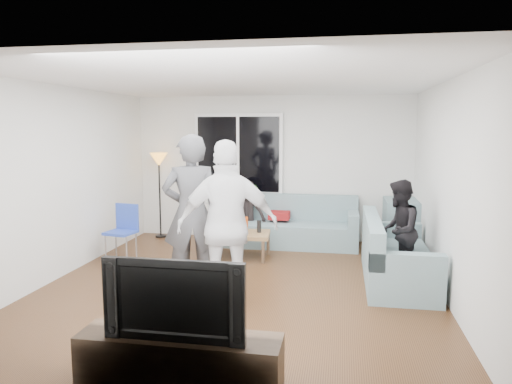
% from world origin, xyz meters
% --- Properties ---
extents(floor, '(5.00, 5.50, 0.04)m').
position_xyz_m(floor, '(0.00, 0.00, -0.02)').
color(floor, '#56351C').
rests_on(floor, ground).
extents(ceiling, '(5.00, 5.50, 0.04)m').
position_xyz_m(ceiling, '(0.00, 0.00, 2.62)').
color(ceiling, white).
rests_on(ceiling, ground).
extents(wall_back, '(5.00, 0.04, 2.60)m').
position_xyz_m(wall_back, '(0.00, 2.77, 1.30)').
color(wall_back, silver).
rests_on(wall_back, ground).
extents(wall_front, '(5.00, 0.04, 2.60)m').
position_xyz_m(wall_front, '(0.00, -2.77, 1.30)').
color(wall_front, silver).
rests_on(wall_front, ground).
extents(wall_left, '(0.04, 5.50, 2.60)m').
position_xyz_m(wall_left, '(-2.52, 0.00, 1.30)').
color(wall_left, silver).
rests_on(wall_left, ground).
extents(wall_right, '(0.04, 5.50, 2.60)m').
position_xyz_m(wall_right, '(2.52, 0.00, 1.30)').
color(wall_right, silver).
rests_on(wall_right, ground).
extents(window_frame, '(1.62, 0.06, 1.47)m').
position_xyz_m(window_frame, '(-0.60, 2.69, 1.55)').
color(window_frame, white).
rests_on(window_frame, wall_back).
extents(window_glass, '(1.50, 0.02, 1.35)m').
position_xyz_m(window_glass, '(-0.60, 2.65, 1.55)').
color(window_glass, black).
rests_on(window_glass, window_frame).
extents(window_mullion, '(0.05, 0.03, 1.35)m').
position_xyz_m(window_mullion, '(-0.60, 2.64, 1.55)').
color(window_mullion, white).
rests_on(window_mullion, window_frame).
extents(radiator, '(1.30, 0.12, 0.62)m').
position_xyz_m(radiator, '(-0.60, 2.65, 0.31)').
color(radiator, silver).
rests_on(radiator, floor).
extents(potted_plant, '(0.26, 0.23, 0.39)m').
position_xyz_m(potted_plant, '(-0.33, 2.62, 0.81)').
color(potted_plant, '#3B702D').
rests_on(potted_plant, radiator).
extents(vase, '(0.21, 0.21, 0.18)m').
position_xyz_m(vase, '(-1.03, 2.62, 0.71)').
color(vase, silver).
rests_on(vase, radiator).
extents(sofa_back_section, '(2.30, 0.85, 0.85)m').
position_xyz_m(sofa_back_section, '(0.41, 2.27, 0.42)').
color(sofa_back_section, slate).
rests_on(sofa_back_section, floor).
extents(sofa_right_section, '(2.00, 0.85, 0.85)m').
position_xyz_m(sofa_right_section, '(2.02, 0.56, 0.42)').
color(sofa_right_section, slate).
rests_on(sofa_right_section, floor).
extents(sofa_corner, '(0.85, 0.85, 0.85)m').
position_xyz_m(sofa_corner, '(2.40, 2.27, 0.42)').
color(sofa_corner, slate).
rests_on(sofa_corner, floor).
extents(cushion_yellow, '(0.41, 0.36, 0.14)m').
position_xyz_m(cushion_yellow, '(-0.81, 2.25, 0.51)').
color(cushion_yellow, gold).
rests_on(cushion_yellow, sofa_back_section).
extents(cushion_red, '(0.36, 0.30, 0.13)m').
position_xyz_m(cushion_red, '(0.20, 2.33, 0.51)').
color(cushion_red, maroon).
rests_on(cushion_red, sofa_back_section).
extents(coffee_table, '(1.15, 0.70, 0.40)m').
position_xyz_m(coffee_table, '(-0.38, 1.32, 0.20)').
color(coffee_table, tan).
rests_on(coffee_table, floor).
extents(pitcher, '(0.17, 0.17, 0.17)m').
position_xyz_m(pitcher, '(-0.43, 1.21, 0.49)').
color(pitcher, maroon).
rests_on(pitcher, coffee_table).
extents(side_chair, '(0.47, 0.47, 0.86)m').
position_xyz_m(side_chair, '(-2.05, 0.84, 0.43)').
color(side_chair, '#2A46B6').
rests_on(side_chair, floor).
extents(floor_lamp, '(0.32, 0.32, 1.56)m').
position_xyz_m(floor_lamp, '(-2.05, 2.47, 0.78)').
color(floor_lamp, '#FFA030').
rests_on(floor_lamp, floor).
extents(player_left, '(0.83, 0.67, 1.96)m').
position_xyz_m(player_left, '(-0.57, -0.22, 0.98)').
color(player_left, '#45464A').
rests_on(player_left, floor).
extents(player_right, '(1.20, 0.72, 1.91)m').
position_xyz_m(player_right, '(0.03, -0.80, 0.95)').
color(player_right, silver).
rests_on(player_right, floor).
extents(spectator_right, '(0.65, 0.76, 1.36)m').
position_xyz_m(spectator_right, '(2.02, 0.60, 0.68)').
color(spectator_right, black).
rests_on(spectator_right, floor).
extents(spectator_back, '(0.75, 0.48, 1.11)m').
position_xyz_m(spectator_back, '(-0.37, 2.30, 0.55)').
color(spectator_back, black).
rests_on(spectator_back, floor).
extents(tv_console, '(1.60, 0.40, 0.44)m').
position_xyz_m(tv_console, '(0.05, -2.50, 0.22)').
color(tv_console, '#35271A').
rests_on(tv_console, floor).
extents(television, '(1.10, 0.14, 0.63)m').
position_xyz_m(television, '(0.05, -2.50, 0.76)').
color(television, black).
rests_on(television, tv_console).
extents(bottle_d, '(0.07, 0.07, 0.28)m').
position_xyz_m(bottle_d, '(-0.17, 1.21, 0.54)').
color(bottle_d, '#CE4A12').
rests_on(bottle_d, coffee_table).
extents(bottle_e, '(0.07, 0.07, 0.19)m').
position_xyz_m(bottle_e, '(0.01, 1.40, 0.50)').
color(bottle_e, black).
rests_on(bottle_e, coffee_table).
extents(bottle_c, '(0.07, 0.07, 0.17)m').
position_xyz_m(bottle_c, '(-0.34, 1.52, 0.49)').
color(bottle_c, black).
rests_on(bottle_c, coffee_table).
extents(bottle_b, '(0.08, 0.08, 0.27)m').
position_xyz_m(bottle_b, '(-0.49, 1.18, 0.53)').
color(bottle_b, '#178223').
rests_on(bottle_b, coffee_table).
extents(bottle_a, '(0.07, 0.07, 0.23)m').
position_xyz_m(bottle_a, '(-0.71, 1.44, 0.51)').
color(bottle_a, '#D4500C').
rests_on(bottle_a, coffee_table).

